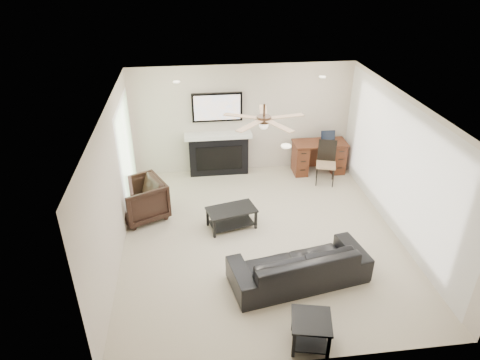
{
  "coord_description": "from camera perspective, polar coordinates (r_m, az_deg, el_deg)",
  "views": [
    {
      "loc": [
        -1.18,
        -6.34,
        4.71
      ],
      "look_at": [
        -0.38,
        0.2,
        1.09
      ],
      "focal_mm": 32.0,
      "sensor_mm": 36.0,
      "label": 1
    }
  ],
  "objects": [
    {
      "name": "end_table_left",
      "position": [
        7.81,
        -17.54,
        -7.85
      ],
      "size": [
        0.51,
        0.51,
        0.45
      ],
      "primitive_type": "cube",
      "rotation": [
        0.0,
        0.0,
        0.02
      ],
      "color": "black",
      "rests_on": "ground"
    },
    {
      "name": "desk",
      "position": [
        10.16,
        10.44,
        3.03
      ],
      "size": [
        1.22,
        0.56,
        0.76
      ],
      "primitive_type": "cube",
      "color": "#3B1F0E",
      "rests_on": "ground"
    },
    {
      "name": "sofa",
      "position": [
        6.91,
        7.87,
        -11.07
      ],
      "size": [
        2.29,
        1.23,
        0.63
      ],
      "primitive_type": "imported",
      "rotation": [
        0.0,
        0.0,
        3.33
      ],
      "color": "black",
      "rests_on": "ground"
    },
    {
      "name": "room_shell",
      "position": [
        7.22,
        4.59,
        3.9
      ],
      "size": [
        5.5,
        5.54,
        2.52
      ],
      "color": "#BDB498",
      "rests_on": "ground"
    },
    {
      "name": "desk_chair",
      "position": [
        9.65,
        11.41,
        2.18
      ],
      "size": [
        0.53,
        0.54,
        0.97
      ],
      "primitive_type": "cube",
      "rotation": [
        0.0,
        0.0,
        -0.3
      ],
      "color": "black",
      "rests_on": "ground"
    },
    {
      "name": "end_table_near",
      "position": [
        6.08,
        9.36,
        -19.35
      ],
      "size": [
        0.62,
        0.62,
        0.45
      ],
      "primitive_type": "cube",
      "rotation": [
        0.0,
        0.0,
        -0.22
      ],
      "color": "black",
      "rests_on": "ground"
    },
    {
      "name": "coffee_table",
      "position": [
        8.1,
        -1.14,
        -5.08
      ],
      "size": [
        0.99,
        0.7,
        0.4
      ],
      "primitive_type": "cube",
      "rotation": [
        0.0,
        0.0,
        0.24
      ],
      "color": "black",
      "rests_on": "ground"
    },
    {
      "name": "laptop",
      "position": [
        10.0,
        11.83,
        5.59
      ],
      "size": [
        0.33,
        0.24,
        0.23
      ],
      "primitive_type": "cube",
      "color": "black",
      "rests_on": "desk"
    },
    {
      "name": "armchair",
      "position": [
        8.5,
        -13.04,
        -2.59
      ],
      "size": [
        1.15,
        1.14,
        0.79
      ],
      "primitive_type": "imported",
      "rotation": [
        0.0,
        0.0,
        -1.12
      ],
      "color": "black",
      "rests_on": "ground"
    },
    {
      "name": "fireplace_unit",
      "position": [
        9.7,
        -2.92,
        5.94
      ],
      "size": [
        1.52,
        0.34,
        1.91
      ],
      "primitive_type": "cube",
      "color": "black",
      "rests_on": "ground"
    }
  ]
}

